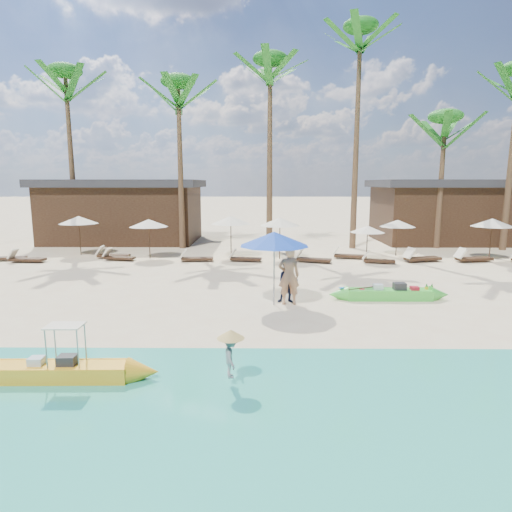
{
  "coord_description": "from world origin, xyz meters",
  "views": [
    {
      "loc": [
        1.57,
        -12.58,
        4.06
      ],
      "look_at": [
        1.43,
        2.0,
        1.58
      ],
      "focal_mm": 30.0,
      "sensor_mm": 36.0,
      "label": 1
    }
  ],
  "objects_px": {
    "yellow_canoe": "(59,371)",
    "tourist": "(289,275)",
    "blue_umbrella": "(274,239)",
    "green_canoe": "(389,294)"
  },
  "relations": [
    {
      "from": "yellow_canoe",
      "to": "tourist",
      "type": "bearing_deg",
      "value": 46.99
    },
    {
      "from": "tourist",
      "to": "blue_umbrella",
      "type": "bearing_deg",
      "value": 9.69
    },
    {
      "from": "yellow_canoe",
      "to": "tourist",
      "type": "relative_size",
      "value": 2.32
    },
    {
      "from": "green_canoe",
      "to": "yellow_canoe",
      "type": "distance_m",
      "value": 10.82
    },
    {
      "from": "tourist",
      "to": "blue_umbrella",
      "type": "distance_m",
      "value": 1.36
    },
    {
      "from": "tourist",
      "to": "yellow_canoe",
      "type": "bearing_deg",
      "value": 45.0
    },
    {
      "from": "tourist",
      "to": "green_canoe",
      "type": "bearing_deg",
      "value": -173.12
    },
    {
      "from": "green_canoe",
      "to": "blue_umbrella",
      "type": "xyz_separation_m",
      "value": [
        -4.09,
        -0.75,
        2.05
      ]
    },
    {
      "from": "yellow_canoe",
      "to": "blue_umbrella",
      "type": "relative_size",
      "value": 1.85
    },
    {
      "from": "green_canoe",
      "to": "yellow_canoe",
      "type": "relative_size",
      "value": 1.02
    }
  ]
}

